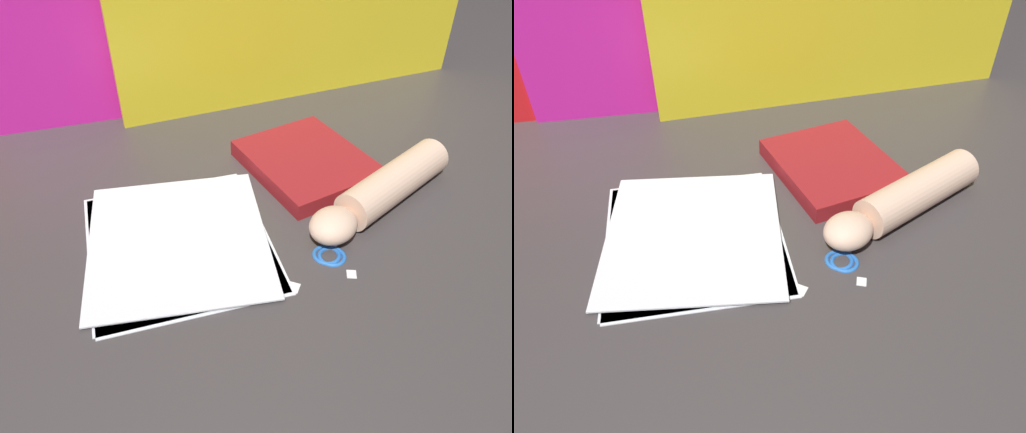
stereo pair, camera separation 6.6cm
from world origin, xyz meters
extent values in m
plane|color=#3D3838|center=(0.00, 0.00, 0.00)|extent=(6.00, 6.00, 0.00)
cube|color=red|center=(-0.31, 0.47, 0.18)|extent=(0.77, 0.08, 0.37)
cube|color=#D81E9E|center=(-0.02, 0.47, 0.18)|extent=(0.80, 0.06, 0.35)
cube|color=white|center=(-0.07, 0.00, 0.00)|extent=(0.31, 0.34, 0.00)
cube|color=white|center=(-0.07, -0.01, 0.00)|extent=(0.31, 0.33, 0.00)
cube|color=white|center=(-0.07, 0.00, 0.01)|extent=(0.32, 0.34, 0.00)
cube|color=maroon|center=(0.21, 0.15, 0.02)|extent=(0.27, 0.30, 0.03)
sphere|color=silver|center=(0.18, -0.07, 0.00)|extent=(0.01, 0.01, 0.01)
cylinder|color=silver|center=(0.20, -0.04, 0.00)|extent=(0.05, 0.08, 0.01)
torus|color=blue|center=(0.17, -0.10, 0.00)|extent=(0.06, 0.06, 0.01)
cylinder|color=silver|center=(0.21, -0.04, 0.00)|extent=(0.07, 0.06, 0.01)
torus|color=blue|center=(0.16, -0.09, 0.00)|extent=(0.07, 0.07, 0.01)
cylinder|color=beige|center=(0.33, 0.02, 0.04)|extent=(0.26, 0.19, 0.07)
ellipsoid|color=beige|center=(0.18, -0.06, 0.04)|extent=(0.11, 0.11, 0.05)
cube|color=white|center=(0.09, -0.15, 0.00)|extent=(0.03, 0.03, 0.00)
cube|color=white|center=(0.18, -0.14, 0.00)|extent=(0.02, 0.02, 0.00)
camera|label=1|loc=(-0.10, -0.63, 0.57)|focal=35.00mm
camera|label=2|loc=(-0.03, -0.64, 0.57)|focal=35.00mm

